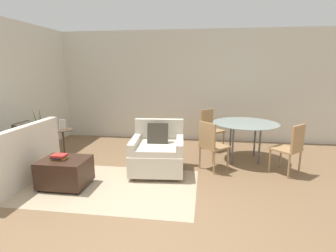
{
  "coord_description": "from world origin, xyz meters",
  "views": [
    {
      "loc": [
        0.77,
        -2.69,
        1.81
      ],
      "look_at": [
        0.09,
        2.11,
        0.75
      ],
      "focal_mm": 28.0,
      "sensor_mm": 36.0,
      "label": 1
    }
  ],
  "objects_px": {
    "picture_frame": "(62,124)",
    "dining_chair_near_left": "(211,143)",
    "ottoman": "(65,172)",
    "potted_plant": "(41,146)",
    "armchair": "(158,153)",
    "dining_table": "(245,126)",
    "dining_chair_far_left": "(210,126)",
    "side_table": "(64,138)",
    "couch": "(5,164)",
    "book_stack": "(59,157)",
    "dining_chair_near_right": "(291,146)",
    "tv_remote_primary": "(59,156)"
  },
  "relations": [
    {
      "from": "picture_frame",
      "to": "dining_chair_near_left",
      "type": "bearing_deg",
      "value": -4.71
    },
    {
      "from": "ottoman",
      "to": "dining_chair_near_left",
      "type": "bearing_deg",
      "value": 23.99
    },
    {
      "from": "potted_plant",
      "to": "dining_chair_near_left",
      "type": "bearing_deg",
      "value": -4.48
    },
    {
      "from": "armchair",
      "to": "dining_table",
      "type": "relative_size",
      "value": 0.79
    },
    {
      "from": "ottoman",
      "to": "potted_plant",
      "type": "height_order",
      "value": "potted_plant"
    },
    {
      "from": "dining_table",
      "to": "dining_chair_far_left",
      "type": "bearing_deg",
      "value": 135.0
    },
    {
      "from": "dining_chair_far_left",
      "to": "side_table",
      "type": "bearing_deg",
      "value": -159.4
    },
    {
      "from": "armchair",
      "to": "side_table",
      "type": "bearing_deg",
      "value": 168.2
    },
    {
      "from": "ottoman",
      "to": "dining_chair_near_left",
      "type": "height_order",
      "value": "dining_chair_near_left"
    },
    {
      "from": "potted_plant",
      "to": "couch",
      "type": "bearing_deg",
      "value": -79.26
    },
    {
      "from": "book_stack",
      "to": "dining_chair_near_left",
      "type": "distance_m",
      "value": 2.54
    },
    {
      "from": "ottoman",
      "to": "picture_frame",
      "type": "xyz_separation_m",
      "value": [
        -0.72,
        1.25,
        0.47
      ]
    },
    {
      "from": "side_table",
      "to": "dining_chair_near_right",
      "type": "relative_size",
      "value": 0.68
    },
    {
      "from": "couch",
      "to": "picture_frame",
      "type": "distance_m",
      "value": 1.35
    },
    {
      "from": "armchair",
      "to": "tv_remote_primary",
      "type": "bearing_deg",
      "value": -153.47
    },
    {
      "from": "side_table",
      "to": "picture_frame",
      "type": "distance_m",
      "value": 0.29
    },
    {
      "from": "side_table",
      "to": "dining_chair_far_left",
      "type": "relative_size",
      "value": 0.68
    },
    {
      "from": "couch",
      "to": "dining_chair_near_right",
      "type": "relative_size",
      "value": 2.02
    },
    {
      "from": "potted_plant",
      "to": "dining_chair_near_right",
      "type": "distance_m",
      "value": 4.9
    },
    {
      "from": "ottoman",
      "to": "dining_chair_far_left",
      "type": "bearing_deg",
      "value": 46.36
    },
    {
      "from": "book_stack",
      "to": "potted_plant",
      "type": "height_order",
      "value": "potted_plant"
    },
    {
      "from": "dining_chair_near_left",
      "to": "side_table",
      "type": "bearing_deg",
      "value": 175.29
    },
    {
      "from": "ottoman",
      "to": "dining_chair_near_right",
      "type": "bearing_deg",
      "value": 15.51
    },
    {
      "from": "tv_remote_primary",
      "to": "dining_table",
      "type": "relative_size",
      "value": 0.11
    },
    {
      "from": "armchair",
      "to": "side_table",
      "type": "xyz_separation_m",
      "value": [
        -2.03,
        0.42,
        0.08
      ]
    },
    {
      "from": "couch",
      "to": "ottoman",
      "type": "bearing_deg",
      "value": 0.49
    },
    {
      "from": "armchair",
      "to": "potted_plant",
      "type": "xyz_separation_m",
      "value": [
        -2.58,
        0.46,
        -0.12
      ]
    },
    {
      "from": "dining_table",
      "to": "tv_remote_primary",
      "type": "bearing_deg",
      "value": -152.7
    },
    {
      "from": "picture_frame",
      "to": "tv_remote_primary",
      "type": "bearing_deg",
      "value": -63.12
    },
    {
      "from": "tv_remote_primary",
      "to": "dining_chair_near_right",
      "type": "height_order",
      "value": "dining_chair_near_right"
    },
    {
      "from": "tv_remote_primary",
      "to": "dining_table",
      "type": "xyz_separation_m",
      "value": [
        3.07,
        1.59,
        0.24
      ]
    },
    {
      "from": "ottoman",
      "to": "dining_table",
      "type": "distance_m",
      "value": 3.42
    },
    {
      "from": "couch",
      "to": "ottoman",
      "type": "xyz_separation_m",
      "value": [
        1.02,
        0.01,
        -0.07
      ]
    },
    {
      "from": "armchair",
      "to": "book_stack",
      "type": "bearing_deg",
      "value": -148.91
    },
    {
      "from": "ottoman",
      "to": "dining_chair_near_left",
      "type": "xyz_separation_m",
      "value": [
        2.26,
        1.0,
        0.27
      ]
    },
    {
      "from": "picture_frame",
      "to": "book_stack",
      "type": "bearing_deg",
      "value": -63.02
    },
    {
      "from": "picture_frame",
      "to": "dining_chair_far_left",
      "type": "distance_m",
      "value": 3.18
    },
    {
      "from": "dining_table",
      "to": "dining_chair_near_right",
      "type": "xyz_separation_m",
      "value": [
        0.68,
        -0.68,
        -0.18
      ]
    },
    {
      "from": "book_stack",
      "to": "couch",
      "type": "bearing_deg",
      "value": 179.72
    },
    {
      "from": "couch",
      "to": "book_stack",
      "type": "height_order",
      "value": "couch"
    },
    {
      "from": "side_table",
      "to": "dining_chair_far_left",
      "type": "distance_m",
      "value": 3.18
    },
    {
      "from": "couch",
      "to": "picture_frame",
      "type": "relative_size",
      "value": 8.63
    },
    {
      "from": "couch",
      "to": "dining_table",
      "type": "bearing_deg",
      "value": 23.17
    },
    {
      "from": "dining_table",
      "to": "picture_frame",
      "type": "bearing_deg",
      "value": -173.19
    },
    {
      "from": "dining_chair_near_right",
      "to": "tv_remote_primary",
      "type": "bearing_deg",
      "value": -166.46
    },
    {
      "from": "dining_table",
      "to": "dining_chair_far_left",
      "type": "xyz_separation_m",
      "value": [
        -0.68,
        0.68,
        -0.18
      ]
    },
    {
      "from": "book_stack",
      "to": "dining_chair_far_left",
      "type": "height_order",
      "value": "dining_chair_far_left"
    },
    {
      "from": "dining_chair_near_right",
      "to": "book_stack",
      "type": "bearing_deg",
      "value": -164.58
    },
    {
      "from": "ottoman",
      "to": "dining_chair_near_right",
      "type": "distance_m",
      "value": 3.77
    },
    {
      "from": "dining_chair_near_left",
      "to": "dining_chair_near_right",
      "type": "height_order",
      "value": "same"
    }
  ]
}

